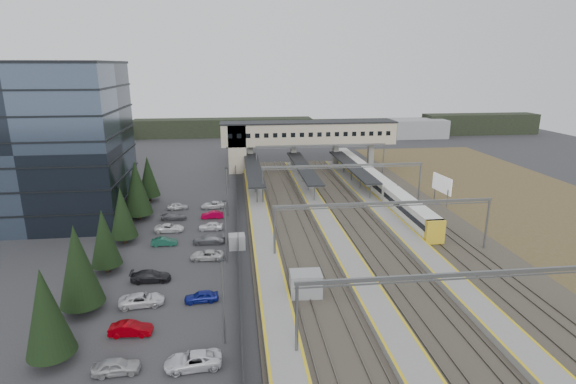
{
  "coord_description": "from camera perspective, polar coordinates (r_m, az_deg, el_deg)",
  "views": [
    {
      "loc": [
        -6.58,
        -59.95,
        23.77
      ],
      "look_at": [
        1.74,
        8.98,
        4.0
      ],
      "focal_mm": 28.0,
      "sensor_mm": 36.0,
      "label": 1
    }
  ],
  "objects": [
    {
      "name": "rail_corridor",
      "position": [
        70.88,
        6.51,
        -3.56
      ],
      "size": [
        34.0,
        90.0,
        0.92
      ],
      "color": "#353229",
      "rests_on": "ground"
    },
    {
      "name": "relay_cabin_near",
      "position": [
        48.42,
        2.26,
        -11.66
      ],
      "size": [
        3.41,
        2.56,
        2.76
      ],
      "color": "gray",
      "rests_on": "ground"
    },
    {
      "name": "train",
      "position": [
        88.14,
        10.9,
        1.23
      ],
      "size": [
        2.64,
        55.18,
        3.33
      ],
      "color": "white",
      "rests_on": "ground"
    },
    {
      "name": "conifer_row",
      "position": [
        61.18,
        -21.14,
        -3.25
      ],
      "size": [
        4.42,
        49.82,
        9.5
      ],
      "color": "black",
      "rests_on": "ground"
    },
    {
      "name": "relay_cabin_far",
      "position": [
        60.64,
        -6.51,
        -6.29
      ],
      "size": [
        2.21,
        1.87,
        1.96
      ],
      "color": "gray",
      "rests_on": "ground"
    },
    {
      "name": "ground",
      "position": [
        64.83,
        -0.58,
        -5.62
      ],
      "size": [
        220.0,
        220.0,
        0.0
      ],
      "primitive_type": "plane",
      "color": "#2B2B2D",
      "rests_on": "ground"
    },
    {
      "name": "office_building",
      "position": [
        78.59,
        -28.91,
        5.45
      ],
      "size": [
        24.3,
        18.3,
        24.3
      ],
      "color": "#3C4A5E",
      "rests_on": "ground"
    },
    {
      "name": "billboard",
      "position": [
        83.45,
        18.95,
        0.86
      ],
      "size": [
        0.78,
        5.9,
        5.02
      ],
      "color": "slate",
      "rests_on": "ground"
    },
    {
      "name": "fence",
      "position": [
        68.83,
        -6.44,
        -3.53
      ],
      "size": [
        0.08,
        90.0,
        2.0
      ],
      "color": "#26282B",
      "rests_on": "ground"
    },
    {
      "name": "car_park",
      "position": [
        58.5,
        -13.29,
        -7.88
      ],
      "size": [
        10.74,
        44.77,
        1.29
      ],
      "color": "#98989B",
      "rests_on": "ground"
    },
    {
      "name": "footbridge",
      "position": [
        104.16,
        1.09,
        7.14
      ],
      "size": [
        40.4,
        6.4,
        11.2
      ],
      "color": "#C4B296",
      "rests_on": "ground"
    },
    {
      "name": "treeline_far",
      "position": [
        156.63,
        4.41,
        8.21
      ],
      "size": [
        170.0,
        19.0,
        7.0
      ],
      "color": "black",
      "rests_on": "ground"
    },
    {
      "name": "scrub_east",
      "position": [
        86.28,
        30.25,
        -2.31
      ],
      "size": [
        34.0,
        120.0,
        0.06
      ],
      "color": "#4D4424",
      "rests_on": "ground"
    },
    {
      "name": "canopies",
      "position": [
        90.22,
        1.95,
        3.18
      ],
      "size": [
        23.1,
        30.0,
        3.28
      ],
      "color": "black",
      "rests_on": "ground"
    },
    {
      "name": "lampposts",
      "position": [
        64.23,
        -7.83,
        -1.87
      ],
      "size": [
        0.5,
        53.25,
        8.07
      ],
      "color": "slate",
      "rests_on": "ground"
    },
    {
      "name": "gantries",
      "position": [
        68.0,
        9.23,
        0.53
      ],
      "size": [
        28.4,
        62.28,
        7.17
      ],
      "color": "slate",
      "rests_on": "ground"
    }
  ]
}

